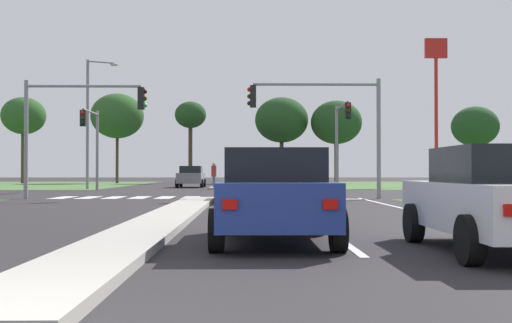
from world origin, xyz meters
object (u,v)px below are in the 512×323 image
Objects in this scene: car_blue_second at (274,195)px; fastfood_pole_sign at (436,79)px; traffic_signal_far_right at (341,130)px; traffic_signal_near_left at (73,116)px; street_lamp_third at (90,117)px; treeline_fourth at (282,120)px; pedestrian_at_median at (214,172)px; treeline_near at (24,116)px; treeline_fifth at (336,123)px; car_grey_near at (191,176)px; treeline_second at (117,116)px; car_white_fifth at (499,198)px; treeline_third at (190,116)px; traffic_signal_far_left at (92,134)px; traffic_signal_near_right at (327,114)px; treeline_sixth at (475,127)px; car_maroon_third at (254,181)px.

fastfood_pole_sign reaches higher than car_blue_second.
car_blue_second is 29.22m from traffic_signal_far_right.
traffic_signal_near_left is at bearing -139.28° from traffic_signal_far_right.
treeline_fourth is at bearing 57.97° from street_lamp_third.
treeline_near is at bearing -91.80° from pedestrian_at_median.
fastfood_pole_sign is 14.80m from treeline_fifth.
car_grey_near is at bearing -114.41° from pedestrian_at_median.
treeline_fourth is (16.97, -0.51, -0.45)m from treeline_second.
car_grey_near reaches higher than car_blue_second.
treeline_third is (-9.48, 56.97, 6.09)m from car_white_fifth.
car_grey_near is 10.69m from traffic_signal_far_left.
traffic_signal_near_right is at bearing -76.40° from treeline_third.
traffic_signal_near_left is 0.64× the size of treeline_sixth.
traffic_signal_near_left is 0.44× the size of fastfood_pole_sign.
treeline_sixth is (21.33, 42.06, 2.43)m from traffic_signal_near_right.
treeline_fourth is 1.05× the size of treeline_fifth.
treeline_second is (-16.91, 39.04, 3.26)m from traffic_signal_near_right.
treeline_near reaches higher than traffic_signal_near_left.
street_lamp_third reaches higher than treeline_sixth.
pedestrian_at_median is 0.14× the size of fastfood_pole_sign.
pedestrian_at_median is at bearing -8.54° from street_lamp_third.
car_grey_near is 0.82× the size of traffic_signal_far_right.
traffic_signal_far_left is at bearing 137.87° from traffic_signal_near_right.
traffic_signal_near_right is 47.22m from treeline_sixth.
treeline_sixth is at bearing -143.56° from car_grey_near.
treeline_second is at bearing 103.85° from car_blue_second.
treeline_fourth is at bearing 85.47° from car_maroon_third.
car_grey_near reaches higher than car_white_fifth.
traffic_signal_near_right is at bearing -55.49° from treeline_near.
fastfood_pole_sign is at bearing -118.04° from treeline_sixth.
car_white_fifth is (3.38, -15.96, -0.04)m from car_maroon_third.
car_maroon_third is at bearing -94.53° from treeline_fourth.
pedestrian_at_median is at bearing -48.82° from treeline_near.
treeline_third is 9.37m from treeline_fourth.
treeline_near is (-23.22, 55.42, 6.04)m from car_blue_second.
car_blue_second is 0.47× the size of treeline_fourth.
car_maroon_third is 51.24m from treeline_sixth.
treeline_second is (-3.93, 27.30, 3.47)m from traffic_signal_far_left.
traffic_signal_near_left is at bearing -78.88° from street_lamp_third.
traffic_signal_far_right is 0.45× the size of fastfood_pole_sign.
car_grey_near is 22.20m from traffic_signal_near_right.
car_white_fifth is at bearing -59.05° from traffic_signal_near_left.
traffic_signal_near_left reaches higher than car_grey_near.
car_blue_second is at bearing -99.97° from traffic_signal_near_right.
car_maroon_third is 15.25m from traffic_signal_far_right.
treeline_second reaches higher than traffic_signal_far_right.
treeline_third is at bearing 87.52° from traffic_signal_near_left.
fastfood_pole_sign is at bearing 53.28° from traffic_signal_far_right.
treeline_fourth is at bearing 168.19° from treeline_fifth.
pedestrian_at_median is 25.85m from treeline_fifth.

